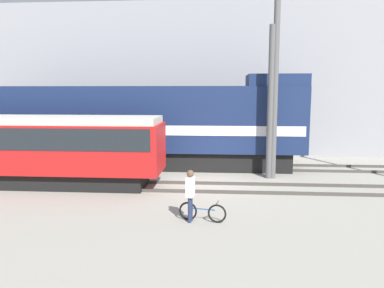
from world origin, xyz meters
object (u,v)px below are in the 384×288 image
object	(u,v)px
freight_locomotive	(143,125)
utility_pole_center	(275,75)
bicycle	(202,212)
streetcar	(24,146)
person	(190,191)
utility_pole_left	(271,103)

from	to	relation	value
freight_locomotive	utility_pole_center	bearing A→B (deg)	-18.33
bicycle	utility_pole_center	bearing A→B (deg)	64.11
freight_locomotive	utility_pole_center	world-z (taller)	utility_pole_center
streetcar	utility_pole_center	bearing A→B (deg)	11.41
bicycle	person	bearing A→B (deg)	-169.69
person	utility_pole_center	xyz separation A→B (m)	(3.46, 6.41, 3.89)
person	utility_pole_left	bearing A→B (deg)	62.89
utility_pole_left	utility_pole_center	xyz separation A→B (m)	(0.18, -0.00, 1.32)
streetcar	utility_pole_center	distance (m)	11.79
streetcar	utility_pole_left	size ratio (longest dim) A/B	1.69
freight_locomotive	utility_pole_left	world-z (taller)	utility_pole_left
freight_locomotive	person	bearing A→B (deg)	-68.99
streetcar	utility_pole_center	size ratio (longest dim) A/B	1.24
utility_pole_left	bicycle	bearing A→B (deg)	-114.54
streetcar	utility_pole_left	world-z (taller)	utility_pole_left
person	streetcar	bearing A→B (deg)	151.55
bicycle	utility_pole_left	xyz separation A→B (m)	(2.89, 6.33, 3.29)
freight_locomotive	streetcar	world-z (taller)	freight_locomotive
bicycle	person	distance (m)	0.82
utility_pole_left	utility_pole_center	bearing A→B (deg)	-0.00
bicycle	freight_locomotive	bearing A→B (deg)	113.38
freight_locomotive	person	distance (m)	9.36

